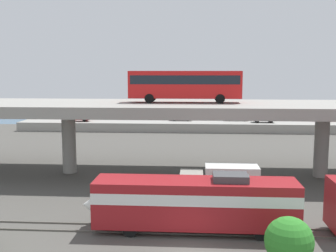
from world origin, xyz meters
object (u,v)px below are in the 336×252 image
(parked_car_4, at_px, (78,117))
(transit_bus_on_overpass, at_px, (185,83))
(parked_car_0, at_px, (181,117))
(parked_car_1, at_px, (237,117))
(parked_car_3, at_px, (263,118))
(train_locomotive, at_px, (185,201))
(service_truck_west, at_px, (221,181))
(parked_car_2, at_px, (325,117))

(parked_car_4, bearing_deg, transit_bus_on_overpass, 123.44)
(parked_car_0, relative_size, parked_car_1, 0.92)
(parked_car_3, bearing_deg, parked_car_4, -179.20)
(train_locomotive, bearing_deg, transit_bus_on_overpass, -88.17)
(transit_bus_on_overpass, relative_size, service_truck_west, 1.76)
(transit_bus_on_overpass, bearing_deg, parked_car_2, -126.03)
(parked_car_1, bearing_deg, parked_car_2, -178.38)
(parked_car_0, height_order, parked_car_3, same)
(service_truck_west, height_order, parked_car_2, parked_car_2)
(transit_bus_on_overpass, relative_size, parked_car_4, 2.65)
(transit_bus_on_overpass, relative_size, parked_car_1, 2.64)
(parked_car_2, bearing_deg, parked_car_4, 4.30)
(train_locomotive, xyz_separation_m, service_truck_west, (2.97, 7.34, -0.56))
(transit_bus_on_overpass, xyz_separation_m, parked_car_2, (25.74, 35.39, -7.41))
(transit_bus_on_overpass, xyz_separation_m, parked_car_4, (-21.05, 31.87, -7.41))
(transit_bus_on_overpass, distance_m, parked_car_0, 35.12)
(train_locomotive, bearing_deg, parked_car_3, -105.01)
(parked_car_4, bearing_deg, service_truck_west, 120.80)
(parked_car_0, height_order, parked_car_2, same)
(train_locomotive, relative_size, parked_car_3, 3.73)
(service_truck_west, relative_size, parked_car_3, 1.68)
(service_truck_west, bearing_deg, train_locomotive, 67.96)
(parked_car_1, xyz_separation_m, parked_car_2, (16.70, 0.47, -0.00))
(train_locomotive, relative_size, parked_car_1, 3.32)
(train_locomotive, distance_m, parked_car_4, 53.11)
(service_truck_west, relative_size, parked_car_2, 1.54)
(parked_car_3, relative_size, parked_car_4, 0.89)
(train_locomotive, distance_m, service_truck_west, 7.94)
(train_locomotive, height_order, parked_car_0, train_locomotive)
(parked_car_1, xyz_separation_m, parked_car_4, (-30.09, -3.04, 0.00))
(parked_car_4, bearing_deg, parked_car_0, -172.90)
(parked_car_1, bearing_deg, service_truck_west, 82.86)
(service_truck_west, relative_size, parked_car_1, 1.50)
(parked_car_4, bearing_deg, train_locomotive, 113.98)
(parked_car_0, bearing_deg, parked_car_1, 3.35)
(parked_car_3, bearing_deg, parked_car_0, 172.81)
(parked_car_0, bearing_deg, parked_car_3, -7.19)
(parked_car_2, bearing_deg, parked_car_3, 14.10)
(parked_car_0, relative_size, parked_car_3, 1.03)
(parked_car_3, bearing_deg, parked_car_1, 151.12)
(train_locomotive, height_order, parked_car_1, train_locomotive)
(parked_car_1, distance_m, parked_car_4, 30.24)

